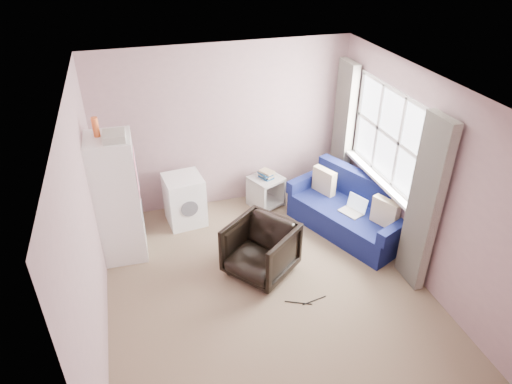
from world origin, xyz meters
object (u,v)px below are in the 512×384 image
fridge (116,198)px  sofa (351,212)px  armchair (261,247)px  washing_machine (185,199)px  side_table (266,189)px

fridge → sofa: bearing=-4.7°
armchair → sofa: (1.53, 0.54, -0.10)m
fridge → washing_machine: bearing=30.8°
side_table → armchair: bearing=-109.6°
armchair → sofa: 1.63m
washing_machine → sofa: sofa is taller
side_table → sofa: size_ratio=0.31×
washing_machine → sofa: 2.43m
armchair → fridge: size_ratio=0.40×
fridge → side_table: fridge is taller
sofa → fridge: bearing=150.2°
armchair → fridge: fridge is taller
side_table → sofa: bearing=-44.1°
washing_machine → side_table: size_ratio=1.23×
armchair → fridge: 1.94m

